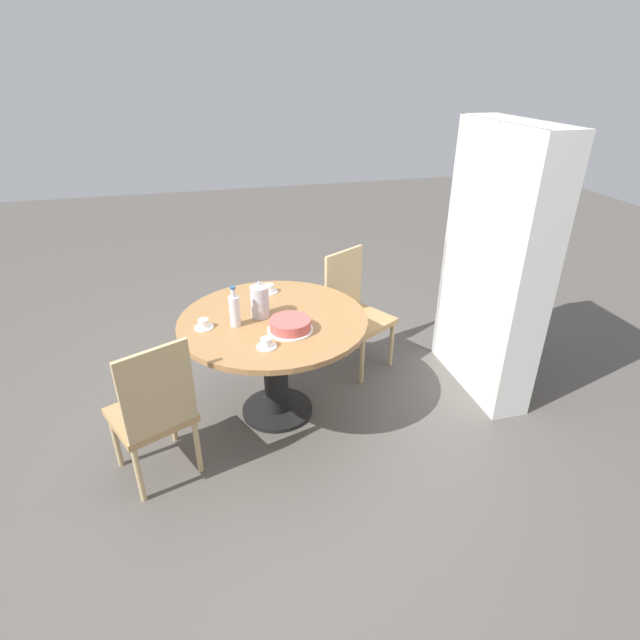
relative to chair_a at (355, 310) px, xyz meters
The scene contains 11 objects.
ground_plane 1.01m from the chair_a, 55.48° to the right, with size 14.00×14.00×0.00m, color #56514C.
dining_table 0.89m from the chair_a, 55.48° to the right, with size 1.23×1.23×0.75m.
chair_a is the anchor object (origin of this frame).
chair_b 1.76m from the chair_a, 57.96° to the right, with size 0.56×0.56×0.94m.
bookshelf 1.07m from the chair_a, 58.72° to the left, with size 0.96×0.28×1.91m.
coffee_pot 1.00m from the chair_a, 60.54° to the right, with size 0.12×0.12×0.25m.
water_bottle 1.17m from the chair_a, 60.96° to the right, with size 0.07×0.07×0.27m.
cake_main 1.00m from the chair_a, 43.28° to the right, with size 0.29×0.29×0.08m.
cup_a 0.75m from the chair_a, 82.30° to the right, with size 0.12×0.12×0.06m.
cup_b 1.31m from the chair_a, 65.86° to the right, with size 0.12×0.12×0.06m.
cup_c 1.22m from the chair_a, 44.01° to the right, with size 0.12×0.12×0.06m.
Camera 1 is at (2.85, -0.42, 2.24)m, focal length 28.00 mm.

